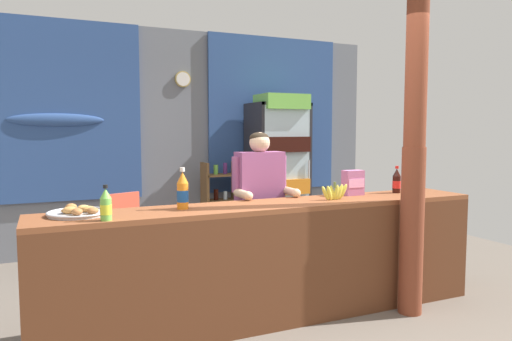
# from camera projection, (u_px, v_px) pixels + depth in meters

# --- Properties ---
(ground_plane) EXTENTS (8.04, 8.04, 0.00)m
(ground_plane) POSITION_uv_depth(u_px,v_px,m) (237.00, 286.00, 4.78)
(ground_plane) COLOR #665B51
(back_wall_curtained) EXTENTS (5.54, 0.22, 2.88)m
(back_wall_curtained) POSITION_uv_depth(u_px,v_px,m) (182.00, 135.00, 6.37)
(back_wall_curtained) COLOR slate
(back_wall_curtained) RESTS_ON ground
(stall_counter) EXTENTS (3.76, 0.54, 0.97)m
(stall_counter) POSITION_uv_depth(u_px,v_px,m) (281.00, 251.00, 3.81)
(stall_counter) COLOR brown
(stall_counter) RESTS_ON ground
(timber_post) EXTENTS (0.22, 0.20, 2.84)m
(timber_post) POSITION_uv_depth(u_px,v_px,m) (414.00, 154.00, 3.96)
(timber_post) COLOR brown
(timber_post) RESTS_ON ground
(drink_fridge) EXTENTS (0.74, 0.66, 2.04)m
(drink_fridge) POSITION_uv_depth(u_px,v_px,m) (278.00, 163.00, 6.46)
(drink_fridge) COLOR #232328
(drink_fridge) RESTS_ON ground
(bottle_shelf_rack) EXTENTS (0.48, 0.28, 1.14)m
(bottle_shelf_rack) POSITION_uv_depth(u_px,v_px,m) (221.00, 203.00, 6.31)
(bottle_shelf_rack) COLOR brown
(bottle_shelf_rack) RESTS_ON ground
(plastic_lawn_chair) EXTENTS (0.57, 0.57, 0.86)m
(plastic_lawn_chair) POSITION_uv_depth(u_px,v_px,m) (129.00, 227.00, 5.25)
(plastic_lawn_chair) COLOR #E5563D
(plastic_lawn_chair) RESTS_ON ground
(shopkeeper) EXTENTS (0.54, 0.42, 1.55)m
(shopkeeper) POSITION_uv_depth(u_px,v_px,m) (260.00, 194.00, 4.37)
(shopkeeper) COLOR #28282D
(shopkeeper) RESTS_ON ground
(soda_bottle_orange_soda) EXTENTS (0.09, 0.09, 0.32)m
(soda_bottle_orange_soda) POSITION_uv_depth(u_px,v_px,m) (183.00, 191.00, 3.60)
(soda_bottle_orange_soda) COLOR orange
(soda_bottle_orange_soda) RESTS_ON stall_counter
(soda_bottle_lime_soda) EXTENTS (0.08, 0.08, 0.24)m
(soda_bottle_lime_soda) POSITION_uv_depth(u_px,v_px,m) (106.00, 205.00, 3.14)
(soda_bottle_lime_soda) COLOR #75C64C
(soda_bottle_lime_soda) RESTS_ON stall_counter
(soda_bottle_cola) EXTENTS (0.08, 0.08, 0.26)m
(soda_bottle_cola) POSITION_uv_depth(u_px,v_px,m) (397.00, 181.00, 4.52)
(soda_bottle_cola) COLOR black
(soda_bottle_cola) RESTS_ON stall_counter
(snack_box_wafer) EXTENTS (0.18, 0.11, 0.23)m
(snack_box_wafer) POSITION_uv_depth(u_px,v_px,m) (353.00, 183.00, 4.37)
(snack_box_wafer) COLOR #B76699
(snack_box_wafer) RESTS_ON stall_counter
(pastry_tray) EXTENTS (0.42, 0.42, 0.07)m
(pastry_tray) POSITION_uv_depth(u_px,v_px,m) (78.00, 212.00, 3.34)
(pastry_tray) COLOR #BCBCC1
(pastry_tray) RESTS_ON stall_counter
(banana_bunch) EXTENTS (0.27, 0.06, 0.16)m
(banana_bunch) POSITION_uv_depth(u_px,v_px,m) (335.00, 192.00, 4.08)
(banana_bunch) COLOR #DBCC42
(banana_bunch) RESTS_ON stall_counter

